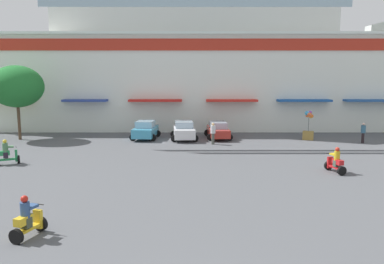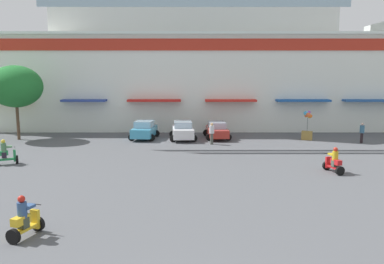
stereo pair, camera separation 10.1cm
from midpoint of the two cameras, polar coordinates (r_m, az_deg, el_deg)
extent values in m
plane|color=#54565A|center=(20.80, 0.51, -7.03)|extent=(128.00, 128.00, 0.00)
cube|color=white|center=(43.84, 0.23, 7.34)|extent=(41.48, 13.57, 9.40)
cube|color=white|center=(45.18, 0.23, 18.33)|extent=(28.48, 12.21, 7.82)
cube|color=red|center=(37.10, 0.28, 12.92)|extent=(38.17, 0.12, 1.10)
cube|color=white|center=(37.16, 0.28, 14.58)|extent=(41.48, 0.70, 0.24)
cube|color=gold|center=(40.39, -25.22, 4.28)|extent=(3.89, 1.10, 0.20)
cube|color=#2C4092|center=(37.99, -15.76, 4.55)|extent=(4.21, 1.10, 0.20)
cube|color=red|center=(36.75, -5.60, 4.70)|extent=(5.07, 1.10, 0.20)
cube|color=red|center=(36.77, 5.85, 4.70)|extent=(4.88, 1.10, 0.20)
cube|color=#1C509F|center=(38.10, 16.30, 4.54)|extent=(5.09, 1.10, 0.20)
cube|color=#265297|center=(40.47, 25.38, 4.27)|extent=(5.52, 1.10, 0.20)
cylinder|color=brown|center=(36.41, -24.48, 1.32)|extent=(0.26, 0.26, 3.03)
ellipsoid|color=#22712F|center=(36.20, -24.78, 6.19)|extent=(4.54, 4.22, 3.59)
cube|color=#3E98BD|center=(33.91, -7.06, 0.08)|extent=(2.01, 3.96, 0.76)
cube|color=#8DB3C9|center=(33.82, -7.08, 1.19)|extent=(1.62, 2.03, 0.56)
cylinder|color=black|center=(35.29, -8.03, -0.19)|extent=(0.61, 0.21, 0.60)
cylinder|color=black|center=(34.96, -5.28, -0.23)|extent=(0.61, 0.21, 0.60)
cylinder|color=black|center=(33.01, -8.92, -0.81)|extent=(0.61, 0.21, 0.60)
cylinder|color=black|center=(32.65, -5.99, -0.85)|extent=(0.61, 0.21, 0.60)
cube|color=silver|center=(33.23, -1.32, 0.00)|extent=(2.01, 4.03, 0.80)
cube|color=#96ADBF|center=(33.14, -1.32, 1.13)|extent=(1.63, 2.06, 0.53)
cylinder|color=black|center=(34.46, -2.86, -0.33)|extent=(0.61, 0.21, 0.60)
cylinder|color=black|center=(34.54, 0.02, -0.30)|extent=(0.61, 0.21, 0.60)
cylinder|color=black|center=(32.06, -2.76, -0.99)|extent=(0.61, 0.21, 0.60)
cylinder|color=black|center=(32.15, 0.33, -0.95)|extent=(0.61, 0.21, 0.60)
cube|color=#AB2E25|center=(34.00, 3.78, 0.07)|extent=(1.88, 4.28, 0.68)
cube|color=#9DACC2|center=(33.92, 3.79, 1.08)|extent=(1.53, 2.17, 0.53)
cylinder|color=black|center=(35.23, 2.20, -0.13)|extent=(0.61, 0.20, 0.60)
cylinder|color=black|center=(35.43, 4.82, -0.11)|extent=(0.61, 0.20, 0.60)
cylinder|color=black|center=(32.68, 2.65, -0.81)|extent=(0.61, 0.20, 0.60)
cylinder|color=black|center=(32.89, 5.47, -0.78)|extent=(0.61, 0.20, 0.60)
cylinder|color=black|center=(26.76, -24.58, -3.74)|extent=(0.36, 0.53, 0.52)
cube|color=#207F44|center=(26.73, -25.86, -3.70)|extent=(1.06, 0.73, 0.10)
cube|color=#207F44|center=(26.65, -26.38, -2.85)|extent=(0.73, 0.57, 0.28)
cube|color=#207F44|center=(26.70, -24.87, -3.21)|extent=(0.27, 0.35, 0.72)
cylinder|color=black|center=(26.60, -24.89, -2.03)|extent=(0.27, 0.48, 0.04)
cube|color=#251E2B|center=(26.67, -26.16, -3.09)|extent=(0.39, 0.41, 0.36)
cylinder|color=#4C7952|center=(26.59, -26.22, -2.10)|extent=(0.43, 0.43, 0.58)
sphere|color=gold|center=(26.53, -26.28, -1.26)|extent=(0.25, 0.25, 0.25)
cube|color=#4C7952|center=(26.59, -25.66, -2.01)|extent=(0.55, 0.50, 0.10)
cylinder|color=black|center=(24.11, 19.54, -4.73)|extent=(0.54, 0.26, 0.52)
cylinder|color=black|center=(23.06, 21.31, -5.41)|extent=(0.54, 0.26, 0.52)
cube|color=red|center=(23.56, 20.42, -4.92)|extent=(0.54, 1.18, 0.10)
cube|color=red|center=(23.30, 20.78, -4.18)|extent=(0.46, 0.78, 0.28)
cube|color=red|center=(23.95, 19.74, -4.28)|extent=(0.34, 0.21, 0.67)
cylinder|color=black|center=(23.86, 19.77, -3.00)|extent=(0.51, 0.16, 0.04)
cube|color=#435145|center=(23.41, 20.62, -4.41)|extent=(0.38, 0.35, 0.36)
cylinder|color=gold|center=(23.32, 20.68, -3.34)|extent=(0.39, 0.39, 0.54)
sphere|color=red|center=(23.24, 20.73, -2.43)|extent=(0.25, 0.25, 0.25)
cube|color=gold|center=(23.54, 20.29, -3.14)|extent=(0.43, 0.51, 0.10)
cylinder|color=black|center=(15.17, -21.84, -12.61)|extent=(0.54, 0.30, 0.52)
cylinder|color=black|center=(14.37, -24.96, -13.98)|extent=(0.54, 0.30, 0.52)
cube|color=yellow|center=(14.74, -23.37, -13.06)|extent=(0.60, 1.06, 0.10)
cube|color=yellow|center=(14.47, -24.02, -11.92)|extent=(0.50, 0.72, 0.28)
cube|color=yellow|center=(15.01, -22.19, -11.91)|extent=(0.35, 0.24, 0.68)
cylinder|color=black|center=(14.85, -22.25, -9.91)|extent=(0.50, 0.20, 0.04)
cube|color=#414936|center=(14.58, -23.74, -12.26)|extent=(0.39, 0.37, 0.36)
cylinder|color=#324F7D|center=(14.43, -23.85, -10.57)|extent=(0.41, 0.41, 0.55)
sphere|color=red|center=(14.31, -23.94, -9.12)|extent=(0.25, 0.25, 0.25)
cube|color=#324F7D|center=(14.60, -23.16, -10.20)|extent=(0.46, 0.53, 0.10)
cylinder|color=black|center=(34.59, 24.02, -0.82)|extent=(0.31, 0.31, 0.85)
cylinder|color=#34607D|center=(34.49, 24.09, 0.39)|extent=(0.49, 0.49, 0.62)
sphere|color=tan|center=(34.44, 24.14, 1.07)|extent=(0.20, 0.20, 0.20)
cylinder|color=#494C44|center=(31.01, 3.03, -1.03)|extent=(0.29, 0.29, 0.90)
cylinder|color=silver|center=(30.90, 3.04, 0.38)|extent=(0.46, 0.46, 0.63)
sphere|color=tan|center=(30.84, 3.05, 1.17)|extent=(0.23, 0.23, 0.23)
cube|color=olive|center=(34.64, 16.82, -0.51)|extent=(1.05, 0.88, 0.75)
cylinder|color=#4C4C4C|center=(34.51, 16.89, 1.09)|extent=(0.04, 0.04, 1.20)
sphere|color=yellow|center=(34.50, 17.17, 2.27)|extent=(0.35, 0.35, 0.35)
sphere|color=#A245C8|center=(34.54, 17.10, 2.82)|extent=(0.29, 0.29, 0.29)
sphere|color=#D75F21|center=(34.59, 16.73, 2.38)|extent=(0.32, 0.32, 0.32)
sphere|color=#39A3E0|center=(34.46, 16.67, 2.71)|extent=(0.38, 0.38, 0.38)
sphere|color=#3BA2E4|center=(34.34, 16.81, 2.72)|extent=(0.32, 0.32, 0.32)
sphere|color=orange|center=(34.17, 17.03, 2.47)|extent=(0.40, 0.40, 0.40)
sphere|color=orange|center=(34.29, 17.33, 2.28)|extent=(0.30, 0.30, 0.30)
camera|label=1|loc=(0.05, -89.88, 0.02)|focal=35.76mm
camera|label=2|loc=(0.05, 90.12, -0.02)|focal=35.76mm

